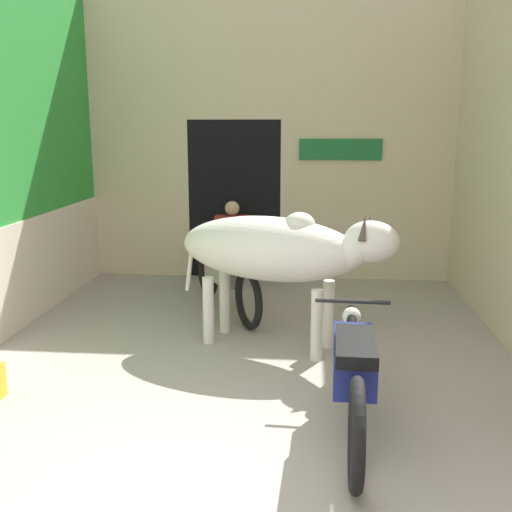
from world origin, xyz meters
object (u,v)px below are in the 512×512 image
motorcycle_far (226,275)px  shopkeeper_seated (232,242)px  plastic_stool (208,264)px  cow (278,250)px  motorcycle_near (353,368)px

motorcycle_far → shopkeeper_seated: (-0.09, 1.23, 0.15)m
shopkeeper_seated → plastic_stool: 0.55m
cow → plastic_stool: cow is taller
motorcycle_far → plastic_stool: size_ratio=4.30×
shopkeeper_seated → motorcycle_near: bearing=-71.0°
motorcycle_far → shopkeeper_seated: shopkeeper_seated is taller
cow → motorcycle_far: cow is taller
motorcycle_near → shopkeeper_seated: 4.13m
cow → motorcycle_far: (-0.64, 1.09, -0.53)m
cow → shopkeeper_seated: bearing=107.5°
cow → shopkeeper_seated: (-0.73, 2.33, -0.38)m
motorcycle_far → cow: bearing=-59.5°
motorcycle_near → shopkeeper_seated: bearing=109.0°
cow → motorcycle_near: (0.61, -1.58, -0.51)m
motorcycle_near → motorcycle_far: size_ratio=1.17×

